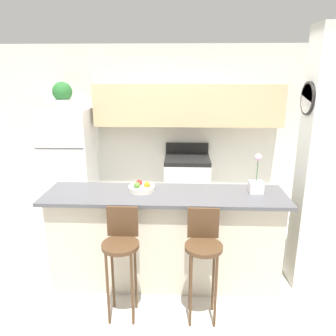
{
  "coord_description": "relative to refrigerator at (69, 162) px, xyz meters",
  "views": [
    {
      "loc": [
        0.16,
        -3.03,
        2.13
      ],
      "look_at": [
        0.0,
        0.73,
        1.04
      ],
      "focal_mm": 35.0,
      "sensor_mm": 36.0,
      "label": 1
    }
  ],
  "objects": [
    {
      "name": "ground_plane",
      "position": [
        1.57,
        -1.74,
        -0.82
      ],
      "size": [
        14.0,
        14.0,
        0.0
      ],
      "primitive_type": "plane",
      "color": "beige"
    },
    {
      "name": "wall_back",
      "position": [
        1.67,
        0.31,
        0.62
      ],
      "size": [
        5.6,
        0.38,
        2.55
      ],
      "color": "silver",
      "rests_on": "ground_plane"
    },
    {
      "name": "pillar_right",
      "position": [
        3.06,
        -1.68,
        0.47
      ],
      "size": [
        0.38,
        0.32,
        2.55
      ],
      "color": "silver",
      "rests_on": "ground_plane"
    },
    {
      "name": "counter_bar",
      "position": [
        1.57,
        -1.74,
        -0.32
      ],
      "size": [
        2.39,
        0.63,
        0.99
      ],
      "color": "beige",
      "rests_on": "ground_plane"
    },
    {
      "name": "refrigerator",
      "position": [
        0.0,
        0.0,
        0.0
      ],
      "size": [
        0.74,
        0.67,
        1.63
      ],
      "color": "white",
      "rests_on": "ground_plane"
    },
    {
      "name": "stove_range",
      "position": [
        1.82,
        0.01,
        -0.36
      ],
      "size": [
        0.67,
        0.66,
        1.07
      ],
      "color": "white",
      "rests_on": "ground_plane"
    },
    {
      "name": "bar_stool_left",
      "position": [
        1.21,
        -2.24,
        -0.14
      ],
      "size": [
        0.32,
        0.32,
        1.01
      ],
      "color": "#4C331E",
      "rests_on": "ground_plane"
    },
    {
      "name": "bar_stool_right",
      "position": [
        1.92,
        -2.24,
        -0.14
      ],
      "size": [
        0.32,
        0.32,
        1.01
      ],
      "color": "#4C331E",
      "rests_on": "ground_plane"
    },
    {
      "name": "potted_plant_on_fridge",
      "position": [
        -0.0,
        0.0,
        1.02
      ],
      "size": [
        0.28,
        0.28,
        0.38
      ],
      "color": "silver",
      "rests_on": "refrigerator"
    },
    {
      "name": "orchid_vase",
      "position": [
        2.47,
        -1.67,
        0.27
      ],
      "size": [
        0.14,
        0.14,
        0.4
      ],
      "color": "white",
      "rests_on": "counter_bar"
    },
    {
      "name": "fruit_bowl",
      "position": [
        1.33,
        -1.67,
        0.21
      ],
      "size": [
        0.27,
        0.27,
        0.1
      ],
      "color": "silver",
      "rests_on": "counter_bar"
    },
    {
      "name": "trash_bin",
      "position": [
        0.59,
        -0.22,
        -0.63
      ],
      "size": [
        0.28,
        0.28,
        0.38
      ],
      "color": "#59595B",
      "rests_on": "ground_plane"
    }
  ]
}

